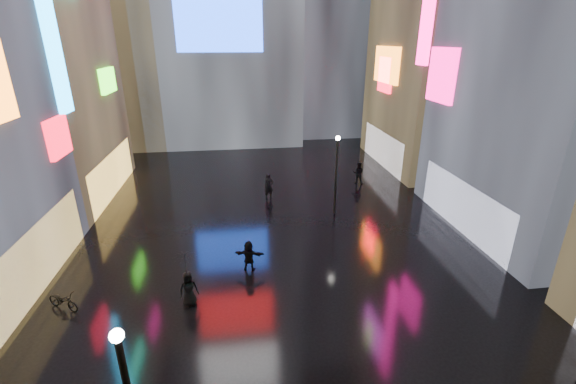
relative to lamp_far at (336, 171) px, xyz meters
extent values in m
plane|color=black|center=(-4.20, -0.24, -2.94)|extent=(140.00, 140.00, 0.00)
cube|color=#FFC659|center=(-15.30, -6.24, -1.44)|extent=(0.20, 10.00, 3.00)
cube|color=red|center=(-15.05, -1.92, 3.12)|extent=(0.25, 2.24, 1.94)
cube|color=#1398F1|center=(-15.05, -0.24, 8.06)|extent=(0.25, 1.40, 8.00)
cube|color=black|center=(-20.20, 5.76, 8.06)|extent=(10.00, 12.00, 22.00)
cube|color=#FFC659|center=(-15.30, 5.76, -1.44)|extent=(0.20, 10.00, 3.00)
cube|color=#37D818|center=(-15.05, 7.58, 4.97)|extent=(0.25, 3.00, 1.71)
cube|color=white|center=(6.90, -3.24, -1.44)|extent=(0.20, 9.00, 3.00)
cube|color=#F10C72|center=(6.65, 0.88, 5.64)|extent=(0.25, 2.99, 3.26)
cube|color=white|center=(6.90, 9.76, -1.44)|extent=(0.20, 9.00, 3.00)
cube|color=orange|center=(6.65, 10.08, 5.71)|extent=(0.25, 4.92, 2.91)
cube|color=red|center=(6.65, 10.20, 4.90)|extent=(0.25, 2.63, 2.87)
cube|color=#194CFF|center=(-7.20, 16.66, 9.06)|extent=(8.00, 0.20, 5.00)
cube|color=black|center=(-18.20, 21.76, 10.06)|extent=(10.00, 10.00, 26.00)
sphere|color=white|center=(-8.75, -15.74, 2.11)|extent=(0.30, 0.30, 0.30)
cylinder|color=black|center=(0.00, 0.00, -0.44)|extent=(0.16, 0.16, 5.00)
sphere|color=white|center=(0.00, 0.00, 2.11)|extent=(0.30, 0.30, 0.30)
imported|color=black|center=(-8.47, -8.27, -2.14)|extent=(0.90, 0.72, 1.62)
imported|color=black|center=(-5.82, -5.90, -2.16)|extent=(1.53, 0.81, 1.57)
imported|color=black|center=(-4.02, 3.08, -2.02)|extent=(0.77, 0.62, 1.85)
imported|color=black|center=(3.23, 5.26, -2.08)|extent=(1.01, 0.90, 1.73)
imported|color=black|center=(-8.47, -8.27, -0.87)|extent=(1.37, 1.38, 0.92)
imported|color=black|center=(-13.73, -7.83, -2.52)|extent=(1.69, 1.28, 0.85)
camera|label=1|loc=(-6.13, -22.35, 7.74)|focal=24.00mm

